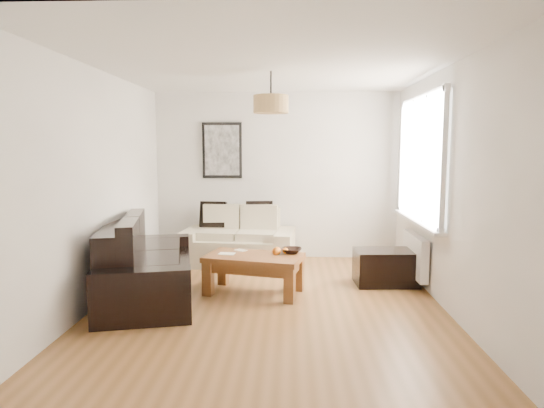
{
  "coord_description": "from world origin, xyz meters",
  "views": [
    {
      "loc": [
        0.23,
        -5.08,
        1.73
      ],
      "look_at": [
        0.0,
        0.6,
        1.05
      ],
      "focal_mm": 30.73,
      "sensor_mm": 36.0,
      "label": 1
    }
  ],
  "objects_px": {
    "coffee_table": "(254,274)",
    "loveseat_cream": "(239,237)",
    "sofa_leather": "(148,261)",
    "ottoman": "(386,267)"
  },
  "relations": [
    {
      "from": "sofa_leather",
      "to": "ottoman",
      "type": "xyz_separation_m",
      "value": [
        2.88,
        0.64,
        -0.21
      ]
    },
    {
      "from": "sofa_leather",
      "to": "ottoman",
      "type": "bearing_deg",
      "value": -90.62
    },
    {
      "from": "sofa_leather",
      "to": "loveseat_cream",
      "type": "bearing_deg",
      "value": -41.4
    },
    {
      "from": "coffee_table",
      "to": "ottoman",
      "type": "height_order",
      "value": "coffee_table"
    },
    {
      "from": "loveseat_cream",
      "to": "ottoman",
      "type": "relative_size",
      "value": 2.11
    },
    {
      "from": "loveseat_cream",
      "to": "sofa_leather",
      "type": "relative_size",
      "value": 0.82
    },
    {
      "from": "coffee_table",
      "to": "ottoman",
      "type": "bearing_deg",
      "value": 14.72
    },
    {
      "from": "loveseat_cream",
      "to": "ottoman",
      "type": "distance_m",
      "value": 2.24
    },
    {
      "from": "coffee_table",
      "to": "loveseat_cream",
      "type": "bearing_deg",
      "value": 103.5
    },
    {
      "from": "loveseat_cream",
      "to": "coffee_table",
      "type": "height_order",
      "value": "loveseat_cream"
    }
  ]
}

